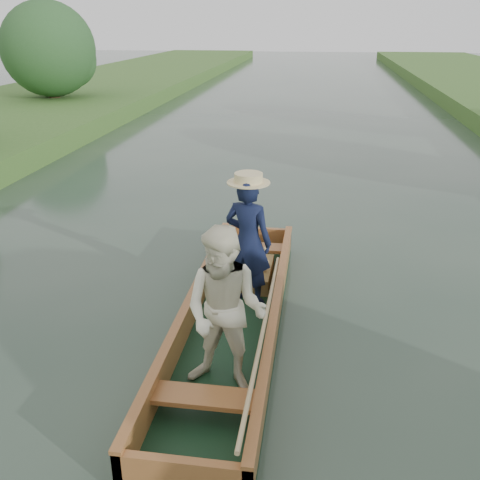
# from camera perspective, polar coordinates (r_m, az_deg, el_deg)

# --- Properties ---
(ground) EXTENTS (120.00, 120.00, 0.00)m
(ground) POSITION_cam_1_polar(r_m,az_deg,el_deg) (6.54, -0.78, -9.72)
(ground) COLOR #283D30
(ground) RESTS_ON ground
(trees_far) EXTENTS (22.89, 13.81, 4.46)m
(trees_far) POSITION_cam_1_polar(r_m,az_deg,el_deg) (14.62, 5.59, 18.45)
(trees_far) COLOR #47331E
(trees_far) RESTS_ON ground
(punt) EXTENTS (1.14, 5.00, 1.78)m
(punt) POSITION_cam_1_polar(r_m,az_deg,el_deg) (6.04, -0.57, -5.98)
(punt) COLOR black
(punt) RESTS_ON ground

